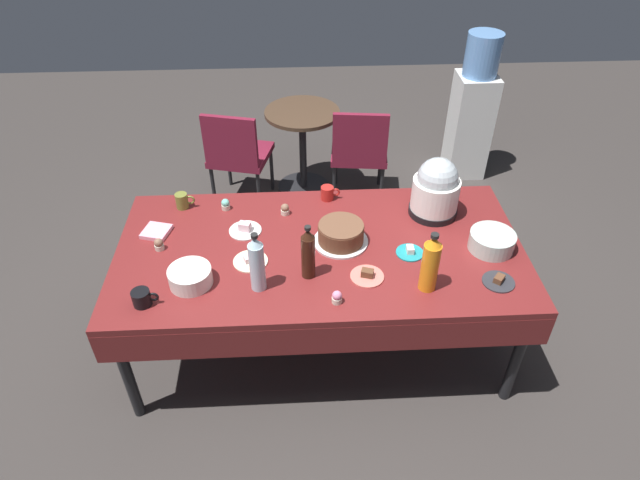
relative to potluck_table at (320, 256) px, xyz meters
The scene contains 26 objects.
ground 0.69m from the potluck_table, ahead, with size 9.00×9.00×0.00m, color #383330.
potluck_table is the anchor object (origin of this frame).
frosted_layer_cake 0.17m from the potluck_table, 18.03° to the left, with size 0.30×0.30×0.12m.
slow_cooker 0.77m from the potluck_table, 22.62° to the left, with size 0.28×0.28×0.36m.
glass_salad_bowl 0.93m from the potluck_table, ahead, with size 0.24×0.24×0.10m, color #B2C6BC.
ceramic_snack_bowl 0.71m from the potluck_table, 159.32° to the right, with size 0.22×0.22×0.09m, color silver.
dessert_plate_white 0.45m from the potluck_table, 158.21° to the left, with size 0.18×0.18×0.06m.
dessert_plate_cream 0.39m from the potluck_table, 164.74° to the right, with size 0.18×0.18×0.04m.
dessert_plate_charcoal 0.94m from the potluck_table, 20.23° to the right, with size 0.16×0.16×0.04m.
dessert_plate_teal 0.49m from the potluck_table, ahead, with size 0.15×0.15×0.04m.
dessert_plate_coral 0.34m from the potluck_table, 47.83° to the right, with size 0.17×0.17×0.05m.
cupcake_mint 0.43m from the potluck_table, 81.97° to the right, with size 0.05×0.05×0.07m.
cupcake_cocoa 0.38m from the potluck_table, 120.49° to the left, with size 0.05×0.05×0.07m.
cupcake_rose 0.67m from the potluck_table, 144.26° to the left, with size 0.05×0.05×0.07m.
cupcake_berry 0.87m from the potluck_table, behind, with size 0.05×0.05×0.07m.
soda_bottle_cola 0.31m from the potluck_table, 107.88° to the right, with size 0.07×0.07×0.31m.
soda_bottle_orange_juice 0.65m from the potluck_table, 33.53° to the right, with size 0.09×0.09×0.33m.
soda_bottle_water 0.49m from the potluck_table, 137.27° to the right, with size 0.08×0.08×0.33m.
coffee_mug_olive 0.90m from the potluck_table, 152.26° to the left, with size 0.11×0.07×0.09m.
coffee_mug_black 0.96m from the potluck_table, 156.21° to the right, with size 0.13×0.09×0.08m.
coffee_mug_red 0.48m from the potluck_table, 81.19° to the left, with size 0.12×0.08×0.08m.
paper_napkin_stack 0.92m from the potluck_table, 169.29° to the left, with size 0.14×0.14×0.02m, color pink.
maroon_chair_left 1.63m from the potluck_table, 110.57° to the left, with size 0.54×0.54×0.85m.
maroon_chair_right 1.58m from the potluck_table, 75.49° to the left, with size 0.49×0.49×0.85m.
round_cafe_table 1.75m from the potluck_table, 91.65° to the left, with size 0.60×0.60×0.72m.
water_cooler 2.39m from the potluck_table, 54.27° to the left, with size 0.32×0.32×1.24m.
Camera 1 is at (-0.12, -2.29, 2.64)m, focal length 30.83 mm.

